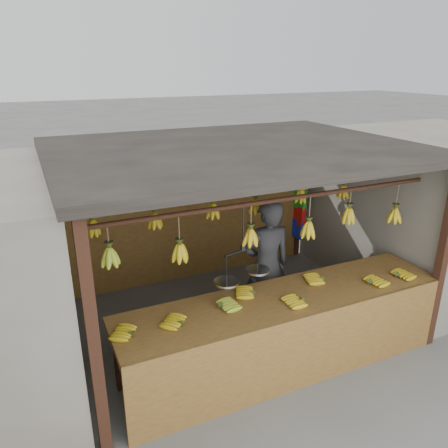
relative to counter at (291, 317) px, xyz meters
name	(u,v)px	position (x,y,z in m)	size (l,w,h in m)	color
ground	(233,319)	(-0.10, 1.24, -0.72)	(80.00, 80.00, 0.00)	#5B5B57
stall	(223,175)	(-0.10, 1.56, 1.25)	(4.30, 3.30, 2.40)	black
neighbor_right	(434,206)	(3.50, 1.24, 0.43)	(3.00, 3.00, 2.30)	slate
counter	(291,317)	(0.00, 0.00, 0.00)	(3.83, 0.87, 0.96)	brown
hanging_bananas	(234,207)	(-0.10, 1.23, 0.91)	(3.61, 2.23, 0.39)	#92A523
balance_scale	(243,272)	(-0.49, 0.24, 0.54)	(0.68, 0.36, 0.80)	black
vendor	(267,266)	(0.21, 0.92, 0.17)	(0.65, 0.42, 1.77)	#262628
bag_bundles	(300,206)	(1.84, 2.59, 0.27)	(0.08, 0.26, 1.26)	yellow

